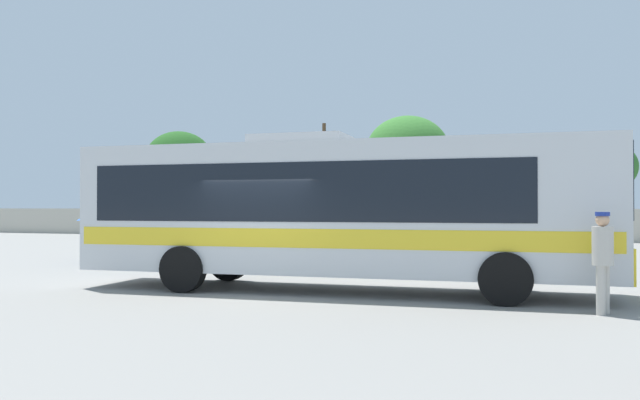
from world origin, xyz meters
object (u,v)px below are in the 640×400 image
(coach_bus_silver_yellow, at_px, (332,207))
(vendor_umbrella_secondary_blue, at_px, (107,214))
(parked_car_second_white, at_px, (404,228))
(parked_car_leftmost_dark_blue, at_px, (284,226))
(roadside_tree_left, at_px, (179,160))
(roadside_tree_midright, at_px, (407,151))
(attendant_by_bus_door, at_px, (603,256))
(utility_pole_near, at_px, (324,177))
(roadside_tree_midleft, at_px, (307,171))
(roadside_tree_right, at_px, (606,167))

(coach_bus_silver_yellow, distance_m, vendor_umbrella_secondary_blue, 10.90)
(coach_bus_silver_yellow, bearing_deg, parked_car_second_white, 97.60)
(parked_car_leftmost_dark_blue, distance_m, roadside_tree_left, 12.77)
(roadside_tree_midright, bearing_deg, vendor_umbrella_secondary_blue, -101.54)
(attendant_by_bus_door, bearing_deg, roadside_tree_midright, 107.53)
(attendant_by_bus_door, xyz_separation_m, parked_car_leftmost_dark_blue, (-15.51, 22.71, -0.25))
(parked_car_leftmost_dark_blue, distance_m, parked_car_second_white, 7.19)
(vendor_umbrella_secondary_blue, xyz_separation_m, roadside_tree_left, (-10.66, 22.08, 3.63))
(utility_pole_near, bearing_deg, roadside_tree_midright, 42.03)
(attendant_by_bus_door, relative_size, parked_car_leftmost_dark_blue, 0.43)
(vendor_umbrella_secondary_blue, bearing_deg, roadside_tree_midleft, 95.47)
(parked_car_second_white, height_order, roadside_tree_midleft, roadside_tree_midleft)
(coach_bus_silver_yellow, relative_size, utility_pole_near, 1.62)
(coach_bus_silver_yellow, xyz_separation_m, roadside_tree_midright, (-4.55, 30.46, 3.89))
(utility_pole_near, relative_size, roadside_tree_left, 1.01)
(vendor_umbrella_secondary_blue, xyz_separation_m, parked_car_leftmost_dark_blue, (-0.16, 16.40, -0.89))
(coach_bus_silver_yellow, relative_size, vendor_umbrella_secondary_blue, 6.02)
(attendant_by_bus_door, height_order, parked_car_leftmost_dark_blue, attendant_by_bus_door)
(parked_car_leftmost_dark_blue, xyz_separation_m, roadside_tree_midleft, (-2.40, 10.33, 3.83))
(vendor_umbrella_secondary_blue, height_order, roadside_tree_midleft, roadside_tree_midleft)
(roadside_tree_midleft, distance_m, roadside_tree_midright, 7.96)
(roadside_tree_right, bearing_deg, parked_car_leftmost_dark_blue, -157.89)
(utility_pole_near, distance_m, roadside_tree_right, 17.28)
(attendant_by_bus_door, height_order, parked_car_second_white, attendant_by_bus_door)
(parked_car_second_white, xyz_separation_m, roadside_tree_midleft, (-9.58, 10.65, 3.82))
(vendor_umbrella_secondary_blue, relative_size, parked_car_leftmost_dark_blue, 0.47)
(attendant_by_bus_door, height_order, vendor_umbrella_secondary_blue, vendor_umbrella_secondary_blue)
(parked_car_second_white, relative_size, roadside_tree_midright, 0.57)
(parked_car_second_white, distance_m, utility_pole_near, 8.96)
(roadside_tree_left, distance_m, roadside_tree_midright, 16.32)
(coach_bus_silver_yellow, xyz_separation_m, roadside_tree_left, (-20.46, 26.84, 3.40))
(roadside_tree_midleft, height_order, roadside_tree_midright, roadside_tree_midright)
(vendor_umbrella_secondary_blue, relative_size, roadside_tree_left, 0.27)
(attendant_by_bus_door, relative_size, utility_pole_near, 0.25)
(utility_pole_near, distance_m, roadside_tree_midleft, 6.15)
(coach_bus_silver_yellow, relative_size, parked_car_leftmost_dark_blue, 2.84)
(coach_bus_silver_yellow, distance_m, parked_car_second_white, 21.05)
(utility_pole_near, bearing_deg, parked_car_second_white, -40.09)
(parked_car_leftmost_dark_blue, bearing_deg, attendant_by_bus_door, -55.66)
(parked_car_leftmost_dark_blue, relative_size, roadside_tree_midright, 0.51)
(parked_car_second_white, distance_m, roadside_tree_midright, 10.99)
(roadside_tree_left, relative_size, roadside_tree_midleft, 1.16)
(attendant_by_bus_door, xyz_separation_m, utility_pole_near, (-14.77, 27.81, 2.85))
(attendant_by_bus_door, xyz_separation_m, roadside_tree_midleft, (-17.92, 33.04, 3.58))
(roadside_tree_midleft, bearing_deg, vendor_umbrella_secondary_blue, -84.53)
(parked_car_leftmost_dark_blue, height_order, roadside_tree_right, roadside_tree_right)
(parked_car_second_white, xyz_separation_m, roadside_tree_left, (-17.68, 6.00, 4.51))
(coach_bus_silver_yellow, bearing_deg, roadside_tree_left, 127.33)
(coach_bus_silver_yellow, relative_size, roadside_tree_midleft, 1.89)
(parked_car_leftmost_dark_blue, xyz_separation_m, utility_pole_near, (0.74, 5.10, 3.10))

